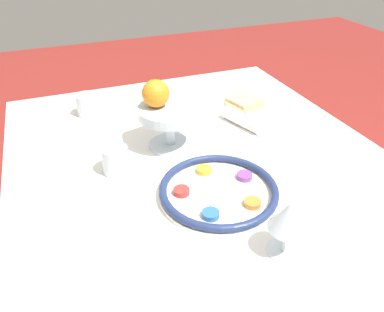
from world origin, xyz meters
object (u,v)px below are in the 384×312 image
Objects in this scene: bread_plate at (245,102)px; napkin_roll at (242,120)px; cup_near at (115,160)px; cup_mid at (87,105)px; seder_plate at (219,191)px; wine_glass at (288,218)px; orange_fruit at (156,94)px; fruit_stand at (169,117)px.

napkin_roll is (-0.15, 0.09, 0.01)m from bread_plate.
napkin_roll is at bearing 148.98° from bread_plate.
cup_near is 1.00× the size of cup_mid.
seder_plate is 0.39m from napkin_roll.
orange_fruit reaches higher than wine_glass.
cup_near is 0.38m from cup_mid.
wine_glass is 1.74× the size of cup_near.
seder_plate is 0.63m from cup_mid.
seder_plate is 3.92× the size of cup_near.
orange_fruit is 1.05× the size of cup_mid.
bread_plate is (0.46, -0.32, -0.01)m from seder_plate.
napkin_roll is at bearing -119.69° from cup_mid.
seder_plate is at bearing -157.38° from cup_mid.
seder_plate is 2.26× the size of wine_glass.
cup_mid is (0.30, 0.20, -0.06)m from fruit_stand.
bread_plate is at bearing -21.69° from wine_glass.
wine_glass is at bearing -160.05° from cup_mid.
seder_plate is at bearing -172.41° from fruit_stand.
cup_near is at bearing 32.75° from wine_glass.
fruit_stand is at bearing 9.78° from wine_glass.
cup_mid is at bearing 22.62° from seder_plate.
bread_plate is (0.68, -0.27, -0.09)m from wine_glass.
seder_plate is at bearing 145.25° from bread_plate.
cup_near is (0.20, 0.22, 0.02)m from seder_plate.
orange_fruit is 0.53× the size of bread_plate.
fruit_stand reaches higher than seder_plate.
cup_mid is at bearing 19.95° from wine_glass.
napkin_roll is at bearing -18.82° from wine_glass.
wine_glass is at bearing -147.25° from cup_near.
seder_plate is 1.99× the size of bread_plate.
wine_glass is at bearing -170.22° from fruit_stand.
bread_plate is at bearing -31.02° from napkin_roll.
bread_plate is 1.98× the size of cup_mid.
napkin_roll is at bearing -86.62° from orange_fruit.
wine_glass is 1.66× the size of orange_fruit.
fruit_stand is 1.22× the size of bread_plate.
fruit_stand is at bearing 117.40° from bread_plate.
napkin_roll reaches higher than seder_plate.
cup_mid reaches higher than seder_plate.
bread_plate is 0.17m from napkin_roll.
bread_plate is at bearing -102.12° from cup_mid.
orange_fruit is (0.51, 0.12, 0.07)m from wine_glass.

